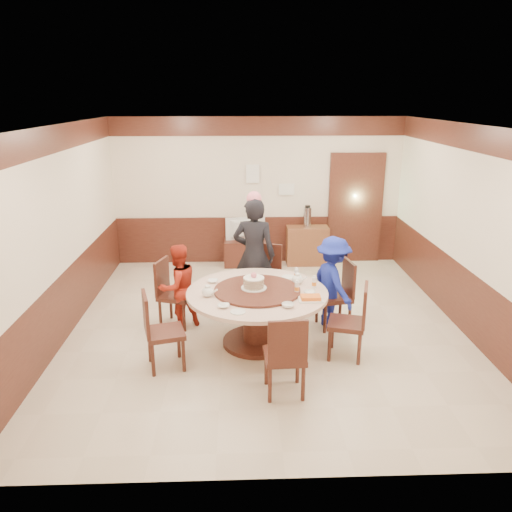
{
  "coord_description": "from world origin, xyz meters",
  "views": [
    {
      "loc": [
        -0.39,
        -6.5,
        3.15
      ],
      "look_at": [
        -0.15,
        -0.12,
        1.1
      ],
      "focal_mm": 35.0,
      "sensor_mm": 36.0,
      "label": 1
    }
  ],
  "objects_px": {
    "banquet_table": "(257,307)",
    "shrimp_platter": "(311,298)",
    "thermos": "(307,217)",
    "side_cabinet": "(307,245)",
    "tv_stand": "(246,253)",
    "birthday_cake": "(254,283)",
    "person_standing": "(254,255)",
    "television": "(246,229)",
    "person_red": "(178,287)",
    "person_blue": "(333,283)"
  },
  "relations": [
    {
      "from": "birthday_cake",
      "to": "side_cabinet",
      "type": "relative_size",
      "value": 0.42
    },
    {
      "from": "banquet_table",
      "to": "thermos",
      "type": "relative_size",
      "value": 4.81
    },
    {
      "from": "birthday_cake",
      "to": "banquet_table",
      "type": "bearing_deg",
      "value": -37.61
    },
    {
      "from": "banquet_table",
      "to": "person_blue",
      "type": "distance_m",
      "value": 1.19
    },
    {
      "from": "person_red",
      "to": "television",
      "type": "bearing_deg",
      "value": -147.2
    },
    {
      "from": "person_red",
      "to": "side_cabinet",
      "type": "distance_m",
      "value": 3.52
    },
    {
      "from": "person_standing",
      "to": "thermos",
      "type": "relative_size",
      "value": 4.62
    },
    {
      "from": "banquet_table",
      "to": "shrimp_platter",
      "type": "height_order",
      "value": "shrimp_platter"
    },
    {
      "from": "birthday_cake",
      "to": "side_cabinet",
      "type": "height_order",
      "value": "birthday_cake"
    },
    {
      "from": "television",
      "to": "side_cabinet",
      "type": "height_order",
      "value": "television"
    },
    {
      "from": "television",
      "to": "side_cabinet",
      "type": "xyz_separation_m",
      "value": [
        1.19,
        0.03,
        -0.35
      ]
    },
    {
      "from": "person_standing",
      "to": "tv_stand",
      "type": "relative_size",
      "value": 2.07
    },
    {
      "from": "tv_stand",
      "to": "shrimp_platter",
      "type": "bearing_deg",
      "value": -78.5
    },
    {
      "from": "side_cabinet",
      "to": "television",
      "type": "bearing_deg",
      "value": -178.56
    },
    {
      "from": "person_standing",
      "to": "person_blue",
      "type": "xyz_separation_m",
      "value": [
        1.08,
        -0.65,
        -0.21
      ]
    },
    {
      "from": "person_blue",
      "to": "shrimp_platter",
      "type": "xyz_separation_m",
      "value": [
        -0.43,
        -0.81,
        0.11
      ]
    },
    {
      "from": "person_blue",
      "to": "person_standing",
      "type": "bearing_deg",
      "value": 38.57
    },
    {
      "from": "person_blue",
      "to": "banquet_table",
      "type": "bearing_deg",
      "value": 93.88
    },
    {
      "from": "person_blue",
      "to": "thermos",
      "type": "xyz_separation_m",
      "value": [
        0.02,
        2.81,
        0.28
      ]
    },
    {
      "from": "person_standing",
      "to": "tv_stand",
      "type": "distance_m",
      "value": 2.22
    },
    {
      "from": "shrimp_platter",
      "to": "thermos",
      "type": "height_order",
      "value": "thermos"
    },
    {
      "from": "tv_stand",
      "to": "person_blue",
      "type": "bearing_deg",
      "value": -67.35
    },
    {
      "from": "tv_stand",
      "to": "television",
      "type": "xyz_separation_m",
      "value": [
        0.0,
        0.0,
        0.47
      ]
    },
    {
      "from": "banquet_table",
      "to": "shrimp_platter",
      "type": "bearing_deg",
      "value": -26.91
    },
    {
      "from": "side_cabinet",
      "to": "thermos",
      "type": "relative_size",
      "value": 2.11
    },
    {
      "from": "shrimp_platter",
      "to": "tv_stand",
      "type": "distance_m",
      "value": 3.71
    },
    {
      "from": "person_standing",
      "to": "shrimp_platter",
      "type": "xyz_separation_m",
      "value": [
        0.65,
        -1.46,
        -0.1
      ]
    },
    {
      "from": "person_red",
      "to": "birthday_cake",
      "type": "height_order",
      "value": "person_red"
    },
    {
      "from": "thermos",
      "to": "person_red",
      "type": "bearing_deg",
      "value": -128.36
    },
    {
      "from": "banquet_table",
      "to": "shrimp_platter",
      "type": "relative_size",
      "value": 6.1
    },
    {
      "from": "person_standing",
      "to": "tv_stand",
      "type": "height_order",
      "value": "person_standing"
    },
    {
      "from": "person_red",
      "to": "person_standing",
      "type": "bearing_deg",
      "value": 171.46
    },
    {
      "from": "banquet_table",
      "to": "person_red",
      "type": "distance_m",
      "value": 1.22
    },
    {
      "from": "birthday_cake",
      "to": "shrimp_platter",
      "type": "bearing_deg",
      "value": -27.64
    },
    {
      "from": "person_standing",
      "to": "person_blue",
      "type": "bearing_deg",
      "value": 160.1
    },
    {
      "from": "tv_stand",
      "to": "television",
      "type": "distance_m",
      "value": 0.47
    },
    {
      "from": "thermos",
      "to": "banquet_table",
      "type": "bearing_deg",
      "value": -108.34
    },
    {
      "from": "birthday_cake",
      "to": "tv_stand",
      "type": "bearing_deg",
      "value": 90.74
    },
    {
      "from": "person_red",
      "to": "thermos",
      "type": "distance_m",
      "value": 3.52
    },
    {
      "from": "birthday_cake",
      "to": "tv_stand",
      "type": "height_order",
      "value": "birthday_cake"
    },
    {
      "from": "tv_stand",
      "to": "banquet_table",
      "type": "bearing_deg",
      "value": -88.52
    },
    {
      "from": "banquet_table",
      "to": "birthday_cake",
      "type": "height_order",
      "value": "birthday_cake"
    },
    {
      "from": "banquet_table",
      "to": "shrimp_platter",
      "type": "distance_m",
      "value": 0.77
    },
    {
      "from": "person_red",
      "to": "banquet_table",
      "type": "bearing_deg",
      "value": 116.12
    },
    {
      "from": "banquet_table",
      "to": "person_standing",
      "type": "bearing_deg",
      "value": 90.05
    },
    {
      "from": "person_standing",
      "to": "thermos",
      "type": "height_order",
      "value": "person_standing"
    },
    {
      "from": "person_blue",
      "to": "side_cabinet",
      "type": "relative_size",
      "value": 1.66
    },
    {
      "from": "banquet_table",
      "to": "person_red",
      "type": "relative_size",
      "value": 1.49
    },
    {
      "from": "shrimp_platter",
      "to": "thermos",
      "type": "xyz_separation_m",
      "value": [
        0.45,
        3.63,
        0.16
      ]
    },
    {
      "from": "shrimp_platter",
      "to": "side_cabinet",
      "type": "height_order",
      "value": "shrimp_platter"
    }
  ]
}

